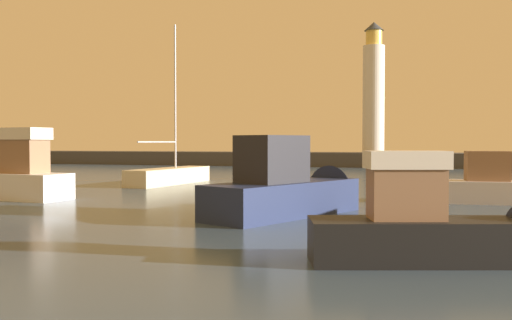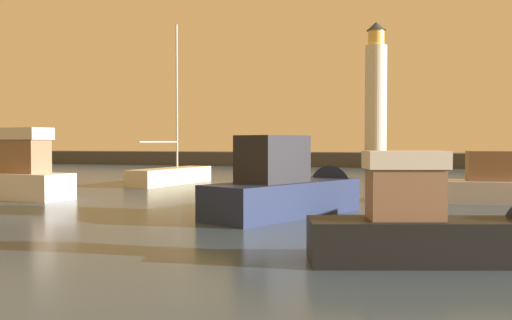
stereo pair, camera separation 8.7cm
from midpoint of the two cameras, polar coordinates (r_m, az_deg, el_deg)
ground_plane at (r=32.44m, az=4.87°, el=-2.86°), size 220.00×220.00×0.00m
breakwater at (r=61.98m, az=10.24°, el=0.04°), size 90.28×5.13×1.50m
lighthouse at (r=62.05m, az=11.61°, el=6.76°), size 2.28×2.28×13.78m
motorboat_0 at (r=13.21m, az=18.35°, el=-6.62°), size 6.03×3.02×2.64m
motorboat_2 at (r=26.42m, az=18.49°, el=-2.55°), size 6.63×2.18×2.59m
motorboat_4 at (r=21.12m, az=4.17°, el=-2.92°), size 5.40×8.21×3.23m
sailboat_moored at (r=36.19m, az=-8.72°, el=-1.50°), size 2.71×7.50×10.08m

